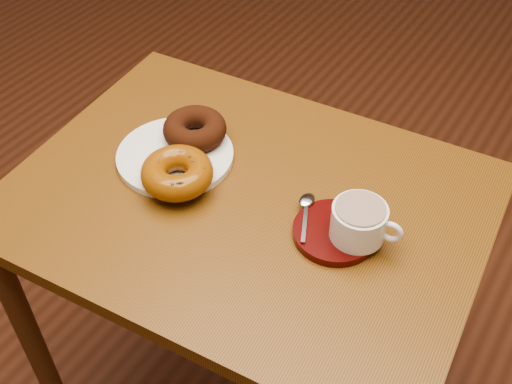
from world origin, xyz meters
The scene contains 8 objects.
ground centered at (0.00, 0.00, 0.00)m, with size 6.00×6.00×0.00m, color #542B1A.
cafe_table centered at (0.20, -0.13, 0.63)m, with size 0.85×0.66×0.75m.
donut_plate centered at (0.04, -0.12, 0.76)m, with size 0.21×0.21×0.01m, color white.
donut_cinnamon centered at (0.04, -0.07, 0.78)m, with size 0.12×0.12×0.04m, color #37170B.
donut_caramel centered at (0.09, -0.18, 0.79)m, with size 0.17×0.17×0.05m.
saucer centered at (0.37, -0.13, 0.76)m, with size 0.14×0.14×0.01m, color #3E0908.
coffee_cup centered at (0.40, -0.12, 0.80)m, with size 0.12×0.09×0.06m.
teaspoon centered at (0.30, -0.11, 0.77)m, with size 0.06×0.10×0.01m.
Camera 1 is at (0.63, -0.78, 1.53)m, focal length 45.00 mm.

